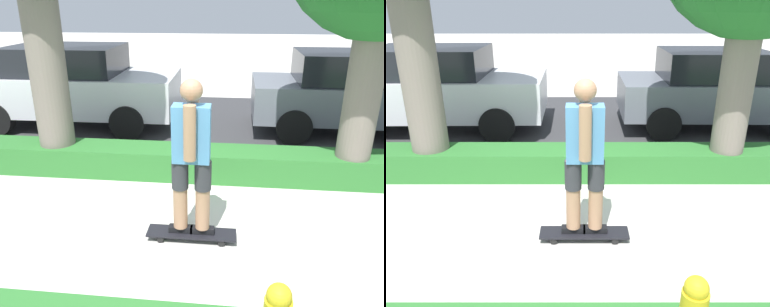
% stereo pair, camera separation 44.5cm
% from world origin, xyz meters
% --- Properties ---
extents(ground_plane, '(60.00, 60.00, 0.00)m').
position_xyz_m(ground_plane, '(0.00, 0.00, 0.00)').
color(ground_plane, beige).
extents(street_asphalt, '(12.68, 5.00, 0.01)m').
position_xyz_m(street_asphalt, '(0.00, 4.20, 0.00)').
color(street_asphalt, '#38383A').
rests_on(street_asphalt, ground_plane).
extents(hedge_row, '(12.68, 0.60, 0.43)m').
position_xyz_m(hedge_row, '(0.00, 1.60, 0.22)').
color(hedge_row, '#2D702D').
rests_on(hedge_row, ground_plane).
extents(skateboard, '(0.98, 0.24, 0.09)m').
position_xyz_m(skateboard, '(0.11, -0.04, 0.08)').
color(skateboard, black).
rests_on(skateboard, ground_plane).
extents(skater_person, '(0.50, 0.43, 1.68)m').
position_xyz_m(skater_person, '(0.11, -0.04, 0.99)').
color(skater_person, black).
rests_on(skater_person, skateboard).
extents(parked_car_front, '(4.24, 1.94, 1.64)m').
position_xyz_m(parked_car_front, '(-2.80, 3.96, 0.85)').
color(parked_car_front, silver).
rests_on(parked_car_front, ground_plane).
extents(parked_car_middle, '(3.88, 1.82, 1.58)m').
position_xyz_m(parked_car_middle, '(2.81, 4.00, 0.81)').
color(parked_car_middle, slate).
rests_on(parked_car_middle, ground_plane).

